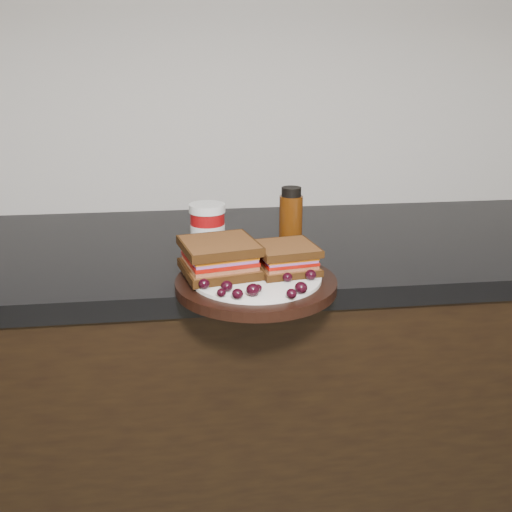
{
  "coord_description": "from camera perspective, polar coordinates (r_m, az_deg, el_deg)",
  "views": [
    {
      "loc": [
        -0.02,
        0.51,
        1.27
      ],
      "look_at": [
        0.1,
        1.42,
        0.96
      ],
      "focal_mm": 40.0,
      "sensor_mm": 36.0,
      "label": 1
    }
  ],
  "objects": [
    {
      "name": "grape_8",
      "position": [
        0.92,
        4.48,
        -3.03
      ],
      "size": [
        0.02,
        0.02,
        0.02
      ],
      "primitive_type": "ellipsoid",
      "color": "black",
      "rests_on": "plate"
    },
    {
      "name": "grape_21",
      "position": [
        0.97,
        -3.14,
        -1.87
      ],
      "size": [
        0.02,
        0.02,
        0.02
      ],
      "primitive_type": "ellipsoid",
      "color": "black",
      "rests_on": "plate"
    },
    {
      "name": "grape_7",
      "position": [
        0.91,
        4.53,
        -3.18
      ],
      "size": [
        0.02,
        0.02,
        0.02
      ],
      "primitive_type": "ellipsoid",
      "color": "black",
      "rests_on": "plate"
    },
    {
      "name": "grape_4",
      "position": [
        0.9,
        -0.31,
        -3.4
      ],
      "size": [
        0.02,
        0.02,
        0.02
      ],
      "primitive_type": "ellipsoid",
      "color": "black",
      "rests_on": "plate"
    },
    {
      "name": "grape_16",
      "position": [
        1.0,
        -4.15,
        -1.28
      ],
      "size": [
        0.02,
        0.02,
        0.02
      ],
      "primitive_type": "ellipsoid",
      "color": "black",
      "rests_on": "plate"
    },
    {
      "name": "countertop",
      "position": [
        1.26,
        -6.22,
        0.43
      ],
      "size": [
        3.98,
        0.6,
        0.04
      ],
      "primitive_type": "cube",
      "color": "black",
      "rests_on": "base_cabinets"
    },
    {
      "name": "base_cabinets",
      "position": [
        1.46,
        -5.58,
        -16.57
      ],
      "size": [
        3.96,
        0.58,
        0.86
      ],
      "primitive_type": "cube",
      "color": "black",
      "rests_on": "ground_plane"
    },
    {
      "name": "grape_6",
      "position": [
        0.89,
        3.56,
        -3.78
      ],
      "size": [
        0.02,
        0.02,
        0.02
      ],
      "primitive_type": "ellipsoid",
      "color": "black",
      "rests_on": "plate"
    },
    {
      "name": "grape_9",
      "position": [
        0.96,
        3.16,
        -2.13
      ],
      "size": [
        0.02,
        0.02,
        0.02
      ],
      "primitive_type": "ellipsoid",
      "color": "black",
      "rests_on": "plate"
    },
    {
      "name": "grape_5",
      "position": [
        0.91,
        0.18,
        -3.23
      ],
      "size": [
        0.01,
        0.01,
        0.01
      ],
      "primitive_type": "ellipsoid",
      "color": "black",
      "rests_on": "plate"
    },
    {
      "name": "wall_back",
      "position": [
        1.49,
        -7.21,
        21.61
      ],
      "size": [
        4.0,
        0.01,
        2.7
      ],
      "primitive_type": "cube",
      "color": "beige",
      "rests_on": "ground_plane"
    },
    {
      "name": "grape_19",
      "position": [
        1.03,
        -3.17,
        -0.53
      ],
      "size": [
        0.02,
        0.02,
        0.02
      ],
      "primitive_type": "ellipsoid",
      "color": "black",
      "rests_on": "plate"
    },
    {
      "name": "grape_20",
      "position": [
        0.99,
        -3.11,
        -1.3
      ],
      "size": [
        0.02,
        0.02,
        0.02
      ],
      "primitive_type": "ellipsoid",
      "color": "black",
      "rests_on": "plate"
    },
    {
      "name": "sandwich_left",
      "position": [
        0.99,
        -3.68,
        -0.12
      ],
      "size": [
        0.15,
        0.15,
        0.06
      ],
      "primitive_type": null,
      "rotation": [
        0.0,
        0.0,
        0.21
      ],
      "color": "brown",
      "rests_on": "plate"
    },
    {
      "name": "grape_18",
      "position": [
        0.95,
        -4.95,
        -2.13
      ],
      "size": [
        0.02,
        0.02,
        0.02
      ],
      "primitive_type": "ellipsoid",
      "color": "black",
      "rests_on": "plate"
    },
    {
      "name": "grape_17",
      "position": [
        0.99,
        -4.82,
        -1.39
      ],
      "size": [
        0.02,
        0.02,
        0.02
      ],
      "primitive_type": "ellipsoid",
      "color": "black",
      "rests_on": "plate"
    },
    {
      "name": "plate",
      "position": [
        0.99,
        0.0,
        -2.79
      ],
      "size": [
        0.28,
        0.28,
        0.02
      ],
      "primitive_type": "cylinder",
      "color": "black",
      "rests_on": "countertop"
    },
    {
      "name": "grape_14",
      "position": [
        1.03,
        -2.62,
        -0.65
      ],
      "size": [
        0.01,
        0.01,
        0.01
      ],
      "primitive_type": "ellipsoid",
      "color": "black",
      "rests_on": "plate"
    },
    {
      "name": "grape_12",
      "position": [
        1.01,
        4.17,
        -0.93
      ],
      "size": [
        0.02,
        0.02,
        0.02
      ],
      "primitive_type": "ellipsoid",
      "color": "black",
      "rests_on": "plate"
    },
    {
      "name": "grape_10",
      "position": [
        0.97,
        5.5,
        -1.88
      ],
      "size": [
        0.02,
        0.02,
        0.02
      ],
      "primitive_type": "ellipsoid",
      "color": "black",
      "rests_on": "plate"
    },
    {
      "name": "grape_0",
      "position": [
        0.93,
        -5.22,
        -2.78
      ],
      "size": [
        0.02,
        0.02,
        0.02
      ],
      "primitive_type": "ellipsoid",
      "color": "black",
      "rests_on": "plate"
    },
    {
      "name": "sandwich_right",
      "position": [
        1.0,
        3.01,
        -0.18
      ],
      "size": [
        0.12,
        0.12,
        0.05
      ],
      "primitive_type": null,
      "rotation": [
        0.0,
        0.0,
        0.16
      ],
      "color": "brown",
      "rests_on": "plate"
    },
    {
      "name": "grape_2",
      "position": [
        0.9,
        -3.48,
        -3.69
      ],
      "size": [
        0.01,
        0.01,
        0.01
      ],
      "primitive_type": "ellipsoid",
      "color": "black",
      "rests_on": "plate"
    },
    {
      "name": "oil_bottle",
      "position": [
        1.18,
        3.5,
        3.69
      ],
      "size": [
        0.06,
        0.06,
        0.13
      ],
      "primitive_type": "cylinder",
      "rotation": [
        0.0,
        0.0,
        0.17
      ],
      "color": "#492107",
      "rests_on": "countertop"
    },
    {
      "name": "condiment_jar",
      "position": [
        1.15,
        -4.84,
        2.61
      ],
      "size": [
        0.08,
        0.08,
        0.11
      ],
      "primitive_type": "cylinder",
      "rotation": [
        0.0,
        0.0,
        -0.18
      ],
      "color": "maroon",
      "rests_on": "countertop"
    },
    {
      "name": "grape_11",
      "position": [
        0.99,
        3.78,
        -1.3
      ],
      "size": [
        0.02,
        0.02,
        0.02
      ],
      "primitive_type": "ellipsoid",
      "color": "black",
      "rests_on": "plate"
    },
    {
      "name": "grape_15",
      "position": [
        1.01,
        -2.56,
        -1.0
      ],
      "size": [
        0.02,
        0.02,
        0.02
      ],
      "primitive_type": "ellipsoid",
      "color": "black",
      "rests_on": "plate"
    },
    {
      "name": "grape_13",
      "position": [
        1.04,
        3.68,
        -0.43
      ],
      "size": [
        0.02,
        0.02,
        0.01
      ],
      "primitive_type": "ellipsoid",
      "color": "black",
      "rests_on": "plate"
    },
    {
      "name": "grape_3",
      "position": [
        0.89,
        -1.86,
        -3.81
      ],
      "size": [
        0.02,
        0.02,
        0.02
      ],
      "primitive_type": "ellipsoid",
      "color": "black",
      "rests_on": "plate"
    },
    {
      "name": "grape_1",
      "position": [
        0.92,
        -2.94,
        -3.03
      ],
      "size": [
        0.02,
        0.02,
        0.02
      ],
      "primitive_type": "ellipsoid",
      "color": "black",
      "rests_on": "plate"
    }
  ]
}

